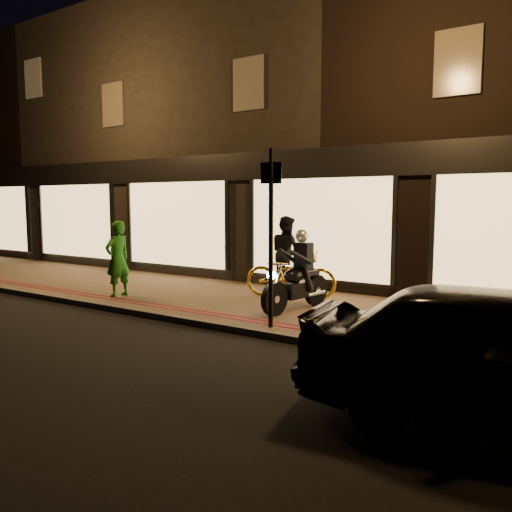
{
  "coord_description": "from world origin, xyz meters",
  "views": [
    {
      "loc": [
        5.23,
        -6.79,
        2.25
      ],
      "look_at": [
        -0.51,
        2.02,
        1.1
      ],
      "focal_mm": 35.0,
      "sensor_mm": 36.0,
      "label": 1
    }
  ],
  "objects_px": {
    "bicycle_gold": "(291,274)",
    "person_green": "(118,259)",
    "motorcycle": "(298,279)",
    "sign_post": "(271,229)"
  },
  "relations": [
    {
      "from": "motorcycle",
      "to": "person_green",
      "type": "relative_size",
      "value": 1.13
    },
    {
      "from": "motorcycle",
      "to": "person_green",
      "type": "distance_m",
      "value": 4.19
    },
    {
      "from": "bicycle_gold",
      "to": "person_green",
      "type": "relative_size",
      "value": 1.19
    },
    {
      "from": "sign_post",
      "to": "person_green",
      "type": "bearing_deg",
      "value": 173.44
    },
    {
      "from": "motorcycle",
      "to": "bicycle_gold",
      "type": "xyz_separation_m",
      "value": [
        -0.74,
        1.05,
        -0.08
      ]
    },
    {
      "from": "sign_post",
      "to": "motorcycle",
      "type": "bearing_deg",
      "value": 100.12
    },
    {
      "from": "person_green",
      "to": "sign_post",
      "type": "bearing_deg",
      "value": 86.72
    },
    {
      "from": "motorcycle",
      "to": "sign_post",
      "type": "height_order",
      "value": "sign_post"
    },
    {
      "from": "bicycle_gold",
      "to": "person_green",
      "type": "bearing_deg",
      "value": 104.67
    },
    {
      "from": "motorcycle",
      "to": "sign_post",
      "type": "bearing_deg",
      "value": -69.96
    }
  ]
}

